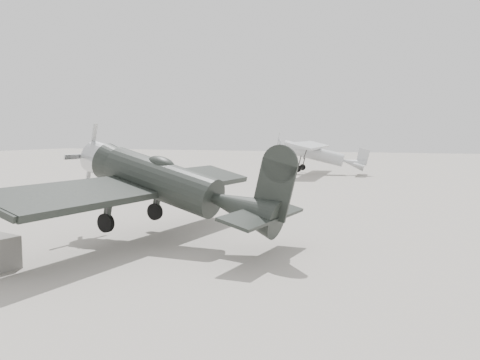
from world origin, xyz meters
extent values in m
plane|color=gray|center=(0.00, 0.00, 0.00)|extent=(160.00, 160.00, 0.00)
cylinder|color=black|center=(-1.95, -3.13, 1.98)|extent=(4.21, 1.80, 1.30)
cone|color=black|center=(1.09, -3.52, 2.03)|extent=(2.54, 1.50, 1.20)
cylinder|color=#B7B9BC|center=(-4.75, -2.78, 1.98)|extent=(0.97, 1.24, 1.15)
cone|color=#B7B9BC|center=(-5.30, -2.71, 1.98)|extent=(0.39, 0.56, 0.52)
cube|color=#B7B9BC|center=(-5.24, -2.72, 1.98)|extent=(0.08, 0.17, 2.41)
ellipsoid|color=black|center=(-2.13, -3.11, 2.56)|extent=(1.09, 0.75, 0.43)
cube|color=black|center=(-2.59, -3.05, 1.66)|extent=(3.33, 11.27, 0.20)
cube|color=black|center=(1.82, -3.61, 2.08)|extent=(1.50, 3.99, 0.09)
cube|color=black|center=(1.96, -3.63, 2.86)|extent=(1.11, 0.23, 1.67)
cylinder|color=black|center=(-3.11, -4.25, 0.39)|extent=(0.64, 0.23, 0.63)
cylinder|color=black|center=(-2.80, -1.76, 0.39)|extent=(0.64, 0.23, 0.63)
cylinder|color=#333333|center=(-3.11, -4.25, 1.01)|extent=(0.11, 0.11, 1.30)
cylinder|color=#333333|center=(-2.80, -1.76, 1.01)|extent=(0.11, 0.11, 1.30)
cylinder|color=black|center=(2.05, -3.64, 1.63)|extent=(0.21, 0.10, 0.20)
cylinder|color=#AFB2B5|center=(-3.10, 25.21, 1.88)|extent=(5.50, 1.48, 1.15)
cone|color=#AFB2B5|center=(0.56, 25.44, 1.88)|extent=(1.94, 1.16, 1.05)
cone|color=#AFB2B5|center=(-6.13, 25.03, 1.88)|extent=(0.69, 1.12, 1.09)
cube|color=#AFB2B5|center=(-6.55, 25.00, 1.88)|extent=(0.06, 0.15, 2.30)
cube|color=#AFB2B5|center=(-3.52, 25.19, 2.53)|extent=(2.68, 11.61, 0.19)
cube|color=#AFB2B5|center=(1.08, 25.47, 1.93)|extent=(1.16, 3.61, 0.08)
cube|color=#AFB2B5|center=(1.18, 25.47, 2.61)|extent=(0.95, 0.14, 1.36)
cylinder|color=black|center=(-3.87, 24.01, 0.29)|extent=(0.59, 0.18, 0.59)
cylinder|color=black|center=(-4.01, 26.31, 0.29)|extent=(0.59, 0.18, 0.59)
cylinder|color=#333333|center=(-3.87, 24.01, 0.89)|extent=(0.10, 0.10, 1.26)
cylinder|color=#333333|center=(-4.01, 26.31, 0.89)|extent=(0.10, 0.10, 1.26)
cylinder|color=black|center=(1.29, 25.48, 1.57)|extent=(0.19, 0.08, 0.19)
camera|label=1|loc=(6.02, -16.55, 3.57)|focal=35.00mm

